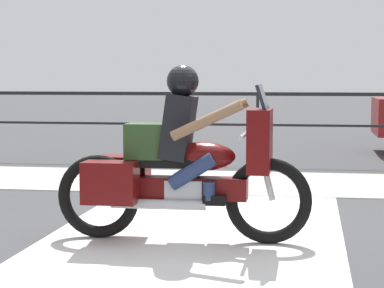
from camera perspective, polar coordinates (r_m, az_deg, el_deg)
name	(u,v)px	position (r m, az deg, el deg)	size (l,w,h in m)	color
ground_plane	(215,231)	(7.31, 1.80, -6.65)	(120.00, 120.00, 0.00)	#424244
sidewalk_band	(246,182)	(10.65, 4.14, -2.91)	(44.00, 2.40, 0.01)	#B7B2A8
crosswalk_band	(196,234)	(7.14, 0.32, -6.91)	(2.75, 6.00, 0.01)	silver
fence_railing	(258,108)	(12.72, 5.02, 2.77)	(36.00, 0.05, 1.23)	black
motorcycle	(179,165)	(6.79, -0.96, -1.60)	(2.35, 0.76, 1.60)	black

